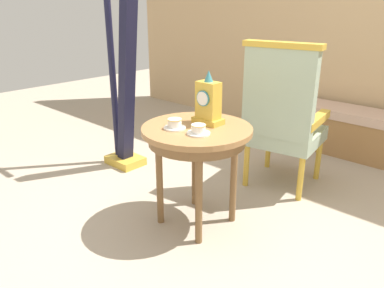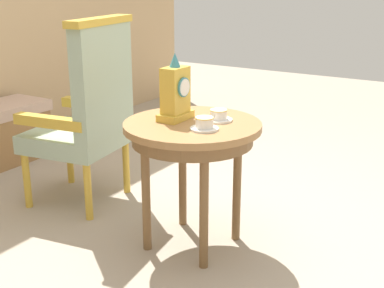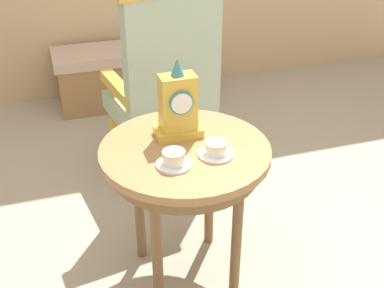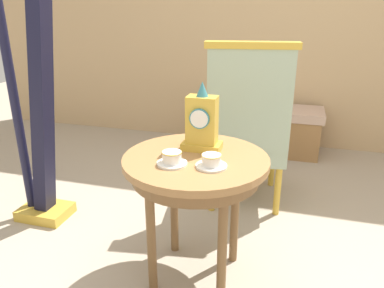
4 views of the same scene
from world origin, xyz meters
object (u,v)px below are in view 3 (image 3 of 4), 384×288
armchair (165,84)px  window_bench (130,74)px  side_table (185,164)px  teacup_right (216,150)px  teacup_left (174,159)px  mantel_clock (178,106)px

armchair → window_bench: armchair is taller
side_table → teacup_right: bearing=-44.4°
side_table → teacup_left: (-0.08, -0.12, 0.11)m
mantel_clock → window_bench: bearing=85.9°
teacup_right → armchair: size_ratio=0.12×
side_table → window_bench: side_table is taller
armchair → window_bench: size_ratio=1.01×
mantel_clock → window_bench: 1.91m
teacup_right → mantel_clock: (-0.09, 0.20, 0.11)m
side_table → teacup_left: size_ratio=5.04×
side_table → teacup_left: bearing=-124.1°
side_table → armchair: size_ratio=0.60×
mantel_clock → armchair: bearing=79.8°
teacup_left → armchair: (0.21, 0.93, -0.11)m
side_table → mantel_clock: 0.24m
teacup_left → teacup_right: (0.17, 0.02, -0.00)m
teacup_left → window_bench: size_ratio=0.12×
mantel_clock → armchair: size_ratio=0.29×
teacup_left → window_bench: teacup_left is taller
teacup_right → side_table: bearing=135.6°
armchair → window_bench: bearing=89.9°
teacup_right → window_bench: teacup_right is taller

